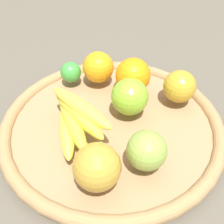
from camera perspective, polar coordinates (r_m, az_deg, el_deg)
ground_plane at (r=0.62m, az=0.00°, el=-3.70°), size 2.40×2.40×0.00m
basket at (r=0.61m, az=0.00°, el=-2.64°), size 0.47×0.47×0.03m
apple_3 at (r=0.50m, az=6.92°, el=-7.58°), size 0.08×0.08×0.07m
apple_1 at (r=0.59m, az=3.53°, el=3.05°), size 0.09×0.09×0.08m
banana_bunch at (r=0.56m, az=-7.47°, el=-1.11°), size 0.17×0.15×0.07m
orange_1 at (r=0.69m, az=-2.74°, el=8.88°), size 0.10×0.10×0.07m
orange_0 at (r=0.65m, az=4.20°, el=7.25°), size 0.09×0.09×0.08m
apple_0 at (r=0.47m, az=-2.98°, el=-10.86°), size 0.11×0.11×0.08m
lime_0 at (r=0.70m, az=-8.20°, el=7.84°), size 0.06×0.06×0.05m
apple_2 at (r=0.64m, az=13.27°, el=4.96°), size 0.10×0.10×0.07m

